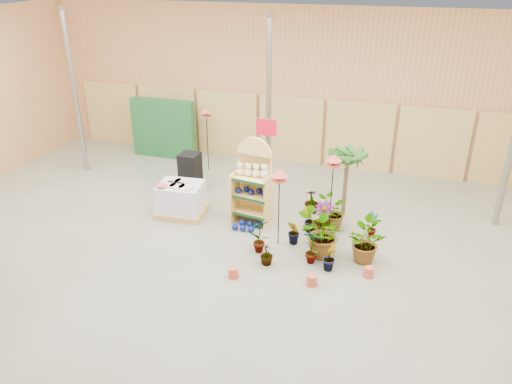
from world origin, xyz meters
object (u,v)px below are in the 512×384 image
at_px(bird_table_front, 279,175).
at_px(potted_plant_2, 322,235).
at_px(display_shelf, 253,184).
at_px(pallet_stack, 181,199).

height_order(bird_table_front, potted_plant_2, bird_table_front).
distance_m(bird_table_front, potted_plant_2, 1.49).
bearing_deg(bird_table_front, display_shelf, 132.74).
height_order(display_shelf, bird_table_front, display_shelf).
xyz_separation_m(display_shelf, pallet_stack, (-1.74, -0.24, -0.53)).
bearing_deg(potted_plant_2, pallet_stack, 166.04).
bearing_deg(display_shelf, bird_table_front, -38.18).
relative_size(pallet_stack, potted_plant_2, 1.14).
xyz_separation_m(display_shelf, bird_table_front, (0.84, -0.91, 0.70)).
height_order(display_shelf, potted_plant_2, display_shelf).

